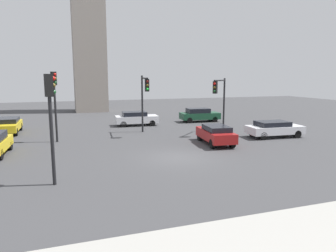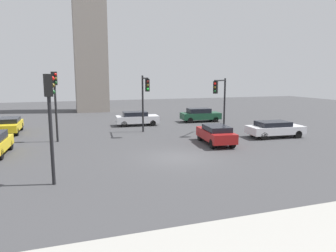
{
  "view_description": "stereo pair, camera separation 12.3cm",
  "coord_description": "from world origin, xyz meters",
  "px_view_note": "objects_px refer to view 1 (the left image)",
  "views": [
    {
      "loc": [
        -6.55,
        -17.42,
        4.97
      ],
      "look_at": [
        0.06,
        2.16,
        1.65
      ],
      "focal_mm": 33.18,
      "sensor_mm": 36.0,
      "label": 1
    },
    {
      "loc": [
        -6.43,
        -17.46,
        4.97
      ],
      "look_at": [
        0.06,
        2.16,
        1.65
      ],
      "focal_mm": 33.18,
      "sensor_mm": 36.0,
      "label": 2
    }
  ],
  "objects_px": {
    "traffic_light_2": "(145,93)",
    "car_5": "(8,125)",
    "traffic_light_1": "(220,94)",
    "traffic_light_3": "(55,94)",
    "traffic_light_0": "(51,109)",
    "car_0": "(274,128)",
    "car_1": "(216,134)",
    "car_3": "(199,115)",
    "car_4": "(136,118)"
  },
  "relations": [
    {
      "from": "traffic_light_1",
      "to": "car_5",
      "type": "bearing_deg",
      "value": -64.62
    },
    {
      "from": "car_1",
      "to": "car_0",
      "type": "bearing_deg",
      "value": -75.51
    },
    {
      "from": "traffic_light_1",
      "to": "car_5",
      "type": "height_order",
      "value": "traffic_light_1"
    },
    {
      "from": "traffic_light_2",
      "to": "car_0",
      "type": "bearing_deg",
      "value": 70.32
    },
    {
      "from": "car_0",
      "to": "car_5",
      "type": "xyz_separation_m",
      "value": [
        -21.01,
        8.87,
        0.02
      ]
    },
    {
      "from": "traffic_light_3",
      "to": "car_5",
      "type": "distance_m",
      "value": 7.21
    },
    {
      "from": "car_5",
      "to": "traffic_light_0",
      "type": "bearing_deg",
      "value": 15.61
    },
    {
      "from": "car_5",
      "to": "car_4",
      "type": "bearing_deg",
      "value": 94.17
    },
    {
      "from": "traffic_light_1",
      "to": "traffic_light_2",
      "type": "height_order",
      "value": "traffic_light_2"
    },
    {
      "from": "traffic_light_3",
      "to": "car_1",
      "type": "bearing_deg",
      "value": 32.32
    },
    {
      "from": "traffic_light_0",
      "to": "car_4",
      "type": "distance_m",
      "value": 17.83
    },
    {
      "from": "traffic_light_0",
      "to": "traffic_light_2",
      "type": "height_order",
      "value": "traffic_light_0"
    },
    {
      "from": "traffic_light_1",
      "to": "traffic_light_2",
      "type": "distance_m",
      "value": 6.41
    },
    {
      "from": "traffic_light_0",
      "to": "car_0",
      "type": "xyz_separation_m",
      "value": [
        16.89,
        6.31,
        -2.82
      ]
    },
    {
      "from": "traffic_light_0",
      "to": "traffic_light_1",
      "type": "xyz_separation_m",
      "value": [
        13.26,
        9.06,
        -0.09
      ]
    },
    {
      "from": "car_4",
      "to": "car_5",
      "type": "xyz_separation_m",
      "value": [
        -11.61,
        -0.76,
        -0.01
      ]
    },
    {
      "from": "traffic_light_2",
      "to": "car_5",
      "type": "bearing_deg",
      "value": -106.06
    },
    {
      "from": "car_0",
      "to": "traffic_light_2",
      "type": "bearing_deg",
      "value": 159.27
    },
    {
      "from": "traffic_light_0",
      "to": "traffic_light_1",
      "type": "bearing_deg",
      "value": 18.13
    },
    {
      "from": "traffic_light_3",
      "to": "traffic_light_1",
      "type": "bearing_deg",
      "value": 50.41
    },
    {
      "from": "traffic_light_1",
      "to": "car_3",
      "type": "xyz_separation_m",
      "value": [
        1.44,
        7.28,
        -2.67
      ]
    },
    {
      "from": "traffic_light_1",
      "to": "traffic_light_0",
      "type": "bearing_deg",
      "value": -10.9
    },
    {
      "from": "traffic_light_0",
      "to": "traffic_light_3",
      "type": "bearing_deg",
      "value": 73.97
    },
    {
      "from": "car_1",
      "to": "car_5",
      "type": "relative_size",
      "value": 0.99
    },
    {
      "from": "traffic_light_0",
      "to": "car_5",
      "type": "height_order",
      "value": "traffic_light_0"
    },
    {
      "from": "traffic_light_0",
      "to": "traffic_light_3",
      "type": "xyz_separation_m",
      "value": [
        -0.03,
        10.02,
        0.15
      ]
    },
    {
      "from": "traffic_light_2",
      "to": "car_1",
      "type": "bearing_deg",
      "value": 41.91
    },
    {
      "from": "traffic_light_1",
      "to": "car_1",
      "type": "height_order",
      "value": "traffic_light_1"
    },
    {
      "from": "traffic_light_3",
      "to": "traffic_light_0",
      "type": "bearing_deg",
      "value": -35.3
    },
    {
      "from": "traffic_light_0",
      "to": "car_3",
      "type": "bearing_deg",
      "value": 31.8
    },
    {
      "from": "traffic_light_2",
      "to": "traffic_light_3",
      "type": "height_order",
      "value": "traffic_light_3"
    },
    {
      "from": "car_5",
      "to": "car_0",
      "type": "bearing_deg",
      "value": 67.54
    },
    {
      "from": "traffic_light_1",
      "to": "traffic_light_3",
      "type": "height_order",
      "value": "traffic_light_3"
    },
    {
      "from": "traffic_light_2",
      "to": "car_3",
      "type": "distance_m",
      "value": 9.8
    },
    {
      "from": "car_1",
      "to": "car_4",
      "type": "bearing_deg",
      "value": 25.36
    },
    {
      "from": "car_3",
      "to": "car_5",
      "type": "height_order",
      "value": "car_3"
    },
    {
      "from": "traffic_light_1",
      "to": "traffic_light_3",
      "type": "xyz_separation_m",
      "value": [
        -13.3,
        0.95,
        0.25
      ]
    },
    {
      "from": "traffic_light_2",
      "to": "traffic_light_0",
      "type": "bearing_deg",
      "value": -28.13
    },
    {
      "from": "traffic_light_3",
      "to": "car_0",
      "type": "relative_size",
      "value": 1.13
    },
    {
      "from": "traffic_light_1",
      "to": "car_1",
      "type": "distance_m",
      "value": 4.97
    },
    {
      "from": "traffic_light_1",
      "to": "traffic_light_2",
      "type": "xyz_separation_m",
      "value": [
        -6.17,
        1.77,
        0.13
      ]
    },
    {
      "from": "traffic_light_3",
      "to": "car_1",
      "type": "relative_size",
      "value": 1.24
    },
    {
      "from": "traffic_light_1",
      "to": "car_0",
      "type": "bearing_deg",
      "value": 97.54
    },
    {
      "from": "traffic_light_3",
      "to": "car_1",
      "type": "distance_m",
      "value": 12.38
    },
    {
      "from": "car_3",
      "to": "car_5",
      "type": "bearing_deg",
      "value": -172.39
    },
    {
      "from": "traffic_light_2",
      "to": "traffic_light_3",
      "type": "relative_size",
      "value": 0.95
    },
    {
      "from": "traffic_light_3",
      "to": "car_0",
      "type": "bearing_deg",
      "value": 42.15
    },
    {
      "from": "traffic_light_0",
      "to": "car_0",
      "type": "height_order",
      "value": "traffic_light_0"
    },
    {
      "from": "car_0",
      "to": "car_4",
      "type": "bearing_deg",
      "value": 138.38
    },
    {
      "from": "traffic_light_2",
      "to": "traffic_light_1",
      "type": "bearing_deg",
      "value": 79.1
    }
  ]
}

